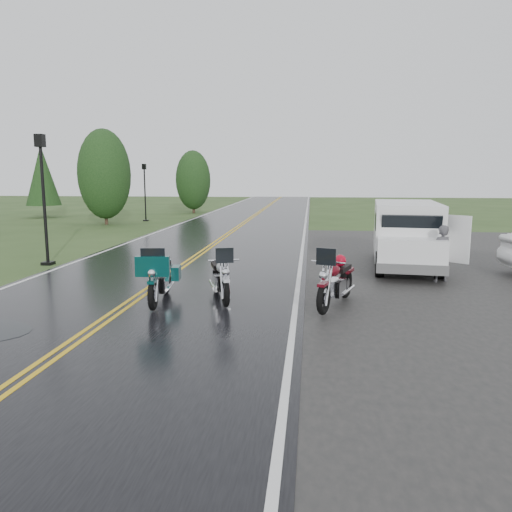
% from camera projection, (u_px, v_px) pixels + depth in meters
% --- Properties ---
extents(ground, '(120.00, 120.00, 0.00)m').
position_uv_depth(ground, '(115.00, 315.00, 10.59)').
color(ground, '#2D471E').
rests_on(ground, ground).
extents(road, '(8.00, 100.00, 0.04)m').
position_uv_depth(road, '(209.00, 248.00, 20.41)').
color(road, black).
rests_on(road, ground).
extents(motorcycle_red, '(1.56, 2.47, 1.37)m').
position_uv_depth(motorcycle_red, '(324.00, 286.00, 10.29)').
color(motorcycle_red, '#510912').
rests_on(motorcycle_red, ground).
extents(motorcycle_teal, '(1.10, 2.37, 1.35)m').
position_uv_depth(motorcycle_teal, '(153.00, 283.00, 10.63)').
color(motorcycle_teal, '#043634').
rests_on(motorcycle_teal, ground).
extents(motorcycle_silver, '(1.42, 2.32, 1.29)m').
position_uv_depth(motorcycle_silver, '(225.00, 281.00, 10.91)').
color(motorcycle_silver, '#A1A3A9').
rests_on(motorcycle_silver, ground).
extents(van_white, '(2.63, 5.61, 2.13)m').
position_uv_depth(van_white, '(381.00, 241.00, 14.33)').
color(van_white, white).
rests_on(van_white, ground).
extents(person_at_van, '(0.68, 0.58, 1.57)m').
position_uv_depth(person_at_van, '(441.00, 255.00, 13.63)').
color(person_at_van, '#454449').
rests_on(person_at_van, ground).
extents(lamp_post_near_left, '(0.37, 0.37, 4.30)m').
position_uv_depth(lamp_post_near_left, '(44.00, 200.00, 16.25)').
color(lamp_post_near_left, black).
rests_on(lamp_post_near_left, ground).
extents(lamp_post_far_left, '(0.32, 0.32, 3.73)m').
position_uv_depth(lamp_post_far_left, '(145.00, 192.00, 32.29)').
color(lamp_post_far_left, black).
rests_on(lamp_post_far_left, ground).
extents(tree_left_mid, '(3.12, 3.12, 4.88)m').
position_uv_depth(tree_left_mid, '(105.00, 184.00, 29.92)').
color(tree_left_mid, '#1E3D19').
rests_on(tree_left_mid, ground).
extents(tree_left_far, '(2.72, 2.72, 4.19)m').
position_uv_depth(tree_left_far, '(193.00, 186.00, 39.20)').
color(tree_left_far, '#1E3D19').
rests_on(tree_left_far, ground).
extents(pine_left_far, '(2.37, 2.37, 4.94)m').
position_uv_depth(pine_left_far, '(43.00, 182.00, 35.03)').
color(pine_left_far, '#1E3D19').
rests_on(pine_left_far, ground).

